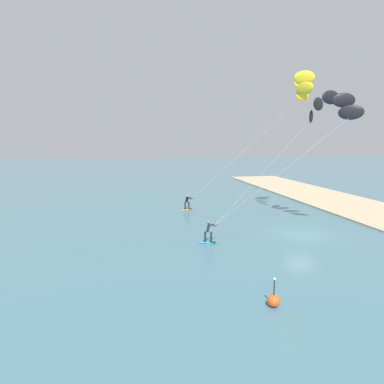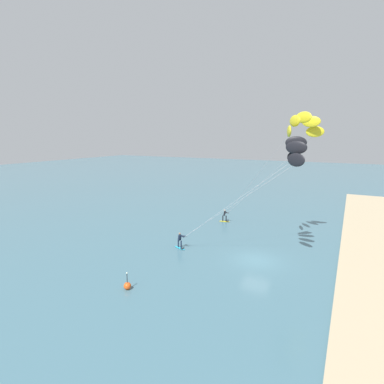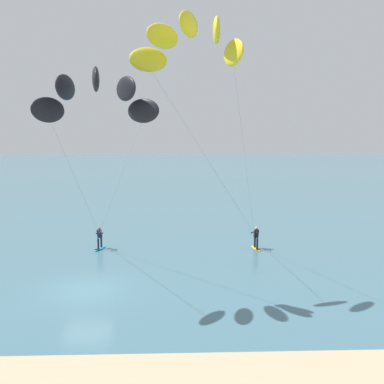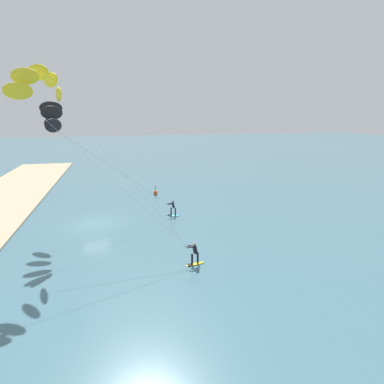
# 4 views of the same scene
# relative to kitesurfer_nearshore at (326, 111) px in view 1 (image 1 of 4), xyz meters

# --- Properties ---
(ground_plane) EXTENTS (240.00, 240.00, 0.00)m
(ground_plane) POSITION_rel_kitesurfer_nearshore_xyz_m (-1.32, 2.27, -9.78)
(ground_plane) COLOR #426B7A
(kitesurfer_nearshore) EXTENTS (5.52, 12.57, 11.41)m
(kitesurfer_nearshore) POSITION_rel_kitesurfer_nearshore_xyz_m (0.00, 0.00, 0.00)
(kitesurfer_nearshore) COLOR #23ADD1
(kitesurfer_nearshore) RESTS_ON ground
(kitesurfer_mid_water) EXTENTS (8.25, 12.70, 13.78)m
(kitesurfer_mid_water) POSITION_rel_kitesurfer_nearshore_xyz_m (4.40, 0.08, 2.27)
(kitesurfer_mid_water) COLOR yellow
(kitesurfer_mid_water) RESTS_ON ground
(marker_buoy) EXTENTS (0.56, 0.56, 1.38)m
(marker_buoy) POSITION_rel_kitesurfer_nearshore_xyz_m (-11.26, 9.33, -9.48)
(marker_buoy) COLOR #EA5119
(marker_buoy) RESTS_ON ground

